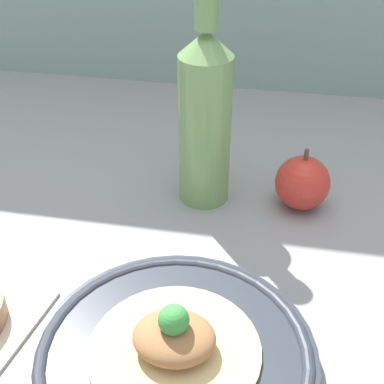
{
  "coord_description": "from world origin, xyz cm",
  "views": [
    {
      "loc": [
        2.49,
        -43.57,
        41.93
      ],
      "look_at": [
        -5.81,
        1.49,
        10.19
      ],
      "focal_mm": 50.0,
      "sensor_mm": 36.0,
      "label": 1
    }
  ],
  "objects_px": {
    "plate": "(175,356)",
    "apple": "(302,183)",
    "cider_bottle": "(205,116)",
    "plated_food": "(174,341)"
  },
  "relations": [
    {
      "from": "plate",
      "to": "apple",
      "type": "height_order",
      "value": "apple"
    },
    {
      "from": "cider_bottle",
      "to": "apple",
      "type": "distance_m",
      "value": 0.15
    },
    {
      "from": "plate",
      "to": "cider_bottle",
      "type": "relative_size",
      "value": 0.91
    },
    {
      "from": "plated_food",
      "to": "cider_bottle",
      "type": "relative_size",
      "value": 0.55
    },
    {
      "from": "plate",
      "to": "plated_food",
      "type": "relative_size",
      "value": 1.66
    },
    {
      "from": "plate",
      "to": "plated_food",
      "type": "height_order",
      "value": "plated_food"
    },
    {
      "from": "cider_bottle",
      "to": "apple",
      "type": "bearing_deg",
      "value": 0.62
    },
    {
      "from": "plate",
      "to": "apple",
      "type": "distance_m",
      "value": 0.3
    },
    {
      "from": "apple",
      "to": "plated_food",
      "type": "bearing_deg",
      "value": -111.47
    },
    {
      "from": "plated_food",
      "to": "plate",
      "type": "bearing_deg",
      "value": -75.96
    }
  ]
}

